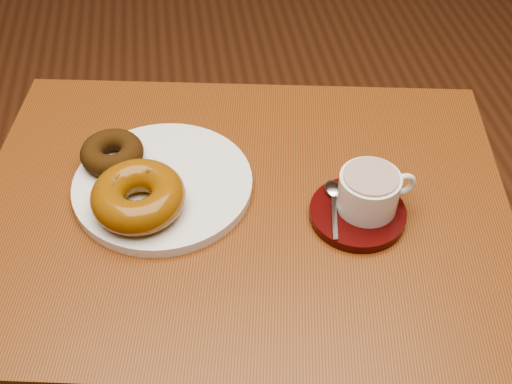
{
  "coord_description": "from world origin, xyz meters",
  "views": [
    {
      "loc": [
        -0.16,
        -0.7,
        1.36
      ],
      "look_at": [
        -0.08,
        -0.08,
        0.73
      ],
      "focal_mm": 45.0,
      "sensor_mm": 36.0,
      "label": 1
    }
  ],
  "objects": [
    {
      "name": "cafe_table",
      "position": [
        -0.1,
        -0.08,
        0.59
      ],
      "size": [
        0.84,
        0.69,
        0.71
      ],
      "rotation": [
        0.0,
        0.0,
        -0.18
      ],
      "color": "brown",
      "rests_on": "ground"
    },
    {
      "name": "donut_plate",
      "position": [
        -0.2,
        -0.04,
        0.71
      ],
      "size": [
        0.34,
        0.34,
        0.02
      ],
      "primitive_type": "cylinder",
      "rotation": [
        0.0,
        0.0,
        -0.45
      ],
      "color": "white",
      "rests_on": "cafe_table"
    },
    {
      "name": "donut_caramel",
      "position": [
        -0.24,
        -0.09,
        0.75
      ],
      "size": [
        0.14,
        0.14,
        0.05
      ],
      "rotation": [
        0.0,
        0.0,
        -0.07
      ],
      "color": "brown",
      "rests_on": "donut_plate"
    },
    {
      "name": "donut_cinnamon",
      "position": [
        -0.27,
        0.02,
        0.74
      ],
      "size": [
        0.12,
        0.12,
        0.03
      ],
      "primitive_type": "torus",
      "rotation": [
        0.0,
        0.0,
        -0.4
      ],
      "color": "#37200B",
      "rests_on": "donut_plate"
    },
    {
      "name": "teaspoon",
      "position": [
        0.03,
        -0.1,
        0.72
      ],
      "size": [
        0.03,
        0.11,
        0.01
      ],
      "rotation": [
        0.0,
        0.0,
        -0.19
      ],
      "color": "silver",
      "rests_on": "saucer"
    },
    {
      "name": "saucer",
      "position": [
        0.06,
        -0.13,
        0.71
      ],
      "size": [
        0.18,
        0.18,
        0.01
      ],
      "primitive_type": "cylinder",
      "rotation": [
        0.0,
        0.0,
        -0.59
      ],
      "color": "#360707",
      "rests_on": "cafe_table"
    },
    {
      "name": "coffee_cup",
      "position": [
        0.07,
        -0.12,
        0.75
      ],
      "size": [
        0.11,
        0.08,
        0.06
      ],
      "rotation": [
        0.0,
        0.0,
        0.1
      ],
      "color": "white",
      "rests_on": "saucer"
    }
  ]
}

